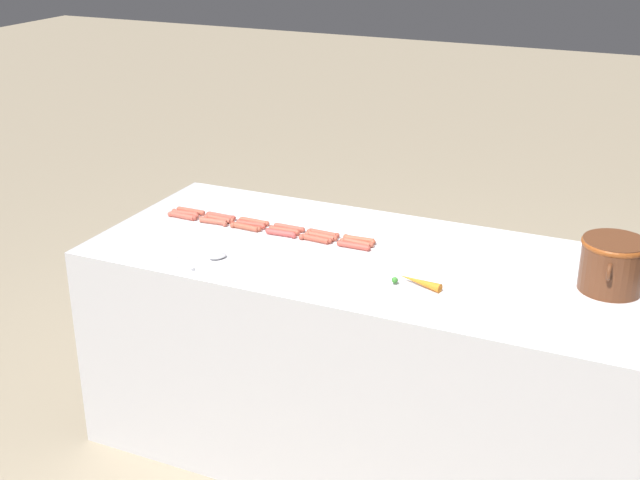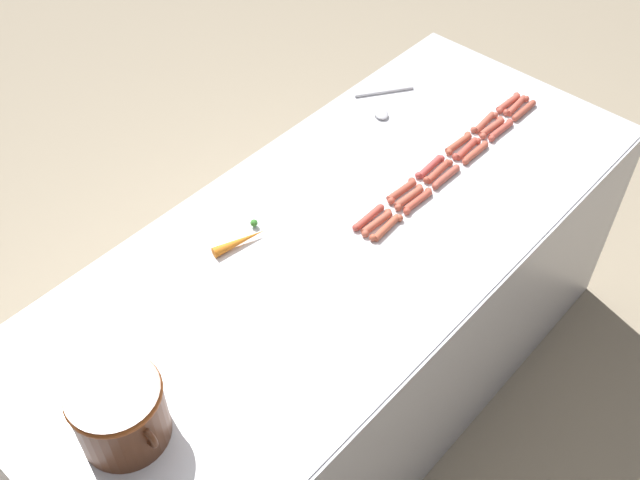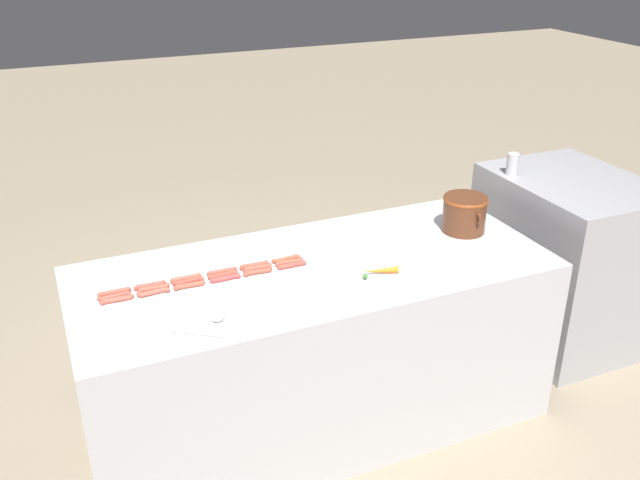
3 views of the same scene
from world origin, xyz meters
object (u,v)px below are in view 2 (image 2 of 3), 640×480
at_px(hot_dog_3, 446,177).
at_px(hot_dog_8, 467,149).
at_px(hot_dog_17, 368,217).
at_px(carrot, 240,240).
at_px(serving_spoon, 382,106).
at_px(hot_dog_2, 475,153).
at_px(hot_dog_4, 418,201).
at_px(hot_dog_12, 508,103).
at_px(hot_dog_11, 377,223).
at_px(hot_dog_16, 402,191).
at_px(hot_dog_6, 516,106).
at_px(hot_dog_13, 484,122).
at_px(hot_dog_1, 501,130).
at_px(hot_dog_10, 409,197).
at_px(hot_dog_0, 524,110).
at_px(bean_pot, 119,410).
at_px(hot_dog_9, 438,171).
at_px(hot_dog_5, 386,228).
at_px(hot_dog_15, 430,167).
at_px(hot_dog_7, 492,127).
at_px(hot_dog_14, 458,143).

distance_m(hot_dog_3, hot_dog_8, 0.16).
xyz_separation_m(hot_dog_17, carrot, (0.22, 0.33, 0.00)).
height_order(hot_dog_17, serving_spoon, hot_dog_17).
height_order(hot_dog_2, hot_dog_3, same).
relative_size(hot_dog_4, hot_dog_12, 1.00).
height_order(hot_dog_2, hot_dog_11, same).
distance_m(hot_dog_8, hot_dog_16, 0.31).
xyz_separation_m(hot_dog_4, hot_dog_16, (0.07, -0.00, 0.00)).
distance_m(hot_dog_4, hot_dog_6, 0.62).
height_order(hot_dog_13, hot_dog_17, same).
distance_m(hot_dog_1, serving_spoon, 0.42).
relative_size(hot_dog_3, hot_dog_10, 1.00).
xyz_separation_m(hot_dog_0, hot_dog_10, (0.03, 0.62, 0.00)).
height_order(hot_dog_10, bean_pot, bean_pot).
height_order(hot_dog_9, hot_dog_13, same).
bearing_deg(bean_pot, hot_dog_2, -91.67).
xyz_separation_m(hot_dog_6, hot_dog_11, (-0.00, 0.78, 0.00)).
height_order(hot_dog_5, hot_dog_17, same).
xyz_separation_m(hot_dog_13, hot_dog_15, (0.00, 0.31, 0.00)).
relative_size(hot_dog_1, hot_dog_11, 1.00).
bearing_deg(hot_dog_7, hot_dog_17, 86.75).
bearing_deg(hot_dog_10, hot_dog_17, 76.55).
relative_size(hot_dog_3, serving_spoon, 0.57).
xyz_separation_m(hot_dog_10, hot_dog_11, (0.00, 0.15, 0.00)).
bearing_deg(hot_dog_1, hot_dog_11, 86.96).
bearing_deg(hot_dog_11, serving_spoon, -52.68).
distance_m(hot_dog_3, hot_dog_11, 0.31).
height_order(hot_dog_13, hot_dog_15, same).
bearing_deg(hot_dog_16, serving_spoon, -43.20).
distance_m(hot_dog_6, hot_dog_17, 0.78).
xyz_separation_m(hot_dog_6, hot_dog_14, (0.03, 0.31, 0.00)).
height_order(hot_dog_16, bean_pot, bean_pot).
bearing_deg(hot_dog_2, bean_pot, 88.33).
height_order(hot_dog_1, hot_dog_2, same).
relative_size(hot_dog_14, serving_spoon, 0.57).
distance_m(hot_dog_1, hot_dog_14, 0.17).
distance_m(hot_dog_4, hot_dog_10, 0.03).
distance_m(hot_dog_0, hot_dog_10, 0.62).
xyz_separation_m(bean_pot, serving_spoon, (0.35, -1.40, -0.10)).
bearing_deg(hot_dog_3, bean_pot, 88.21).
height_order(hot_dog_8, hot_dog_10, same).
bearing_deg(hot_dog_0, hot_dog_4, 90.02).
bearing_deg(hot_dog_0, hot_dog_3, 90.01).
height_order(hot_dog_0, hot_dog_7, same).
height_order(hot_dog_3, hot_dog_7, same).
xyz_separation_m(hot_dog_2, hot_dog_17, (0.07, 0.47, 0.00)).
relative_size(hot_dog_1, hot_dog_4, 1.00).
height_order(hot_dog_2, carrot, carrot).
bearing_deg(carrot, hot_dog_9, -111.15).
bearing_deg(hot_dog_17, hot_dog_2, -98.34).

